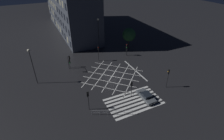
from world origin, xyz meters
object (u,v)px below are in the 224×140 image
object	(u,v)px
traffic_light_ne_main	(127,47)
street_tree_near	(129,35)
traffic_light_se_main	(168,75)
traffic_light_median_north	(98,51)
traffic_light_nw_cross	(69,61)
traffic_light_median_south	(131,86)
traffic_light_ne_cross	(126,48)
waiting_car	(146,96)
street_lamp_west	(31,58)
street_lamp_east	(98,27)
traffic_light_nw_main	(69,59)
traffic_light_sw_cross	(88,97)

from	to	relation	value
traffic_light_ne_main	street_tree_near	distance (m)	5.88
traffic_light_ne_main	traffic_light_se_main	size ratio (longest dim) A/B	0.82
traffic_light_median_north	street_tree_near	distance (m)	12.15
traffic_light_nw_cross	traffic_light_median_south	bearing A→B (deg)	30.52
traffic_light_nw_cross	traffic_light_ne_cross	distance (m)	16.43
traffic_light_median_north	street_tree_near	size ratio (longest dim) A/B	0.68
traffic_light_median_north	waiting_car	distance (m)	18.45
street_tree_near	waiting_car	xyz separation A→B (m)	(-8.85, -22.14, -3.60)
traffic_light_median_south	traffic_light_ne_cross	bearing A→B (deg)	-26.36
traffic_light_median_south	traffic_light_se_main	bearing A→B (deg)	-95.65
street_lamp_west	traffic_light_median_north	bearing A→B (deg)	13.52
traffic_light_se_main	street_lamp_east	bearing A→B (deg)	-76.55
traffic_light_ne_main	waiting_car	world-z (taller)	traffic_light_ne_main
traffic_light_nw_cross	traffic_light_median_south	size ratio (longest dim) A/B	1.07
traffic_light_nw_main	traffic_light_ne_cross	size ratio (longest dim) A/B	1.01
traffic_light_ne_cross	traffic_light_median_south	size ratio (longest dim) A/B	0.98
traffic_light_median_south	waiting_car	bearing A→B (deg)	-131.96
traffic_light_sw_cross	traffic_light_median_south	xyz separation A→B (m)	(8.64, -0.01, -0.44)
traffic_light_sw_cross	waiting_car	size ratio (longest dim) A/B	0.89
traffic_light_nw_cross	street_tree_near	world-z (taller)	street_tree_near
traffic_light_median_south	street_tree_near	bearing A→B (deg)	-28.73
traffic_light_se_main	traffic_light_median_south	distance (m)	8.07
traffic_light_nw_main	street_lamp_east	size ratio (longest dim) A/B	0.34
traffic_light_se_main	street_lamp_west	xyz separation A→B (m)	(-24.16, 13.12, 3.03)
traffic_light_ne_main	street_lamp_west	size ratio (longest dim) A/B	0.44
traffic_light_nw_cross	street_lamp_east	xyz separation A→B (m)	(10.85, 8.30, 4.50)
waiting_car	traffic_light_ne_cross	bearing A→B (deg)	-17.61
traffic_light_median_south	traffic_light_ne_main	bearing A→B (deg)	-26.58
street_tree_near	traffic_light_ne_cross	bearing A→B (deg)	-126.67
traffic_light_nw_cross	traffic_light_median_north	bearing A→B (deg)	102.21
traffic_light_median_north	traffic_light_se_main	xyz separation A→B (m)	(8.34, -16.92, 0.15)
traffic_light_nw_cross	traffic_light_median_south	xyz separation A→B (m)	(8.47, -14.37, -0.22)
traffic_light_nw_cross	street_tree_near	bearing A→B (deg)	106.51
traffic_light_nw_main	street_lamp_west	bearing A→B (deg)	-155.90
traffic_light_ne_main	street_lamp_east	world-z (taller)	street_lamp_east
traffic_light_median_south	street_lamp_east	world-z (taller)	street_lamp_east
traffic_light_se_main	street_lamp_east	size ratio (longest dim) A/B	0.47
traffic_light_se_main	street_lamp_east	distance (m)	24.45
traffic_light_sw_cross	traffic_light_median_north	bearing A→B (deg)	-27.20
traffic_light_nw_main	traffic_light_sw_cross	distance (m)	15.98
traffic_light_sw_cross	traffic_light_nw_cross	bearing A→B (deg)	-0.65
traffic_light_ne_main	traffic_light_sw_cross	distance (m)	22.60
street_tree_near	traffic_light_ne_main	bearing A→B (deg)	-125.33
traffic_light_ne_main	street_tree_near	world-z (taller)	street_tree_near
traffic_light_nw_main	traffic_light_ne_cross	bearing A→B (deg)	-0.26
street_lamp_west	traffic_light_se_main	bearing A→B (deg)	-28.50
traffic_light_ne_cross	waiting_car	distance (m)	18.84
traffic_light_nw_main	street_lamp_west	xyz separation A→B (m)	(-8.15, -3.65, 3.84)
traffic_light_median_north	street_tree_near	world-z (taller)	street_tree_near
street_lamp_west	street_tree_near	size ratio (longest dim) A/B	1.32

